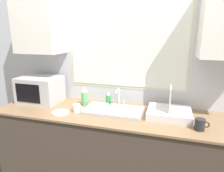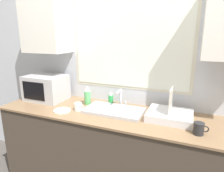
# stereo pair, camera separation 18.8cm
# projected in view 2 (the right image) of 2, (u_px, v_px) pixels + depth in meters

# --- Properties ---
(countertop) EXTENTS (2.50, 0.66, 0.93)m
(countertop) POSITION_uv_depth(u_px,v_px,m) (118.00, 155.00, 2.08)
(countertop) COLOR #42382D
(countertop) RESTS_ON ground_plane
(wall_back) EXTENTS (6.00, 0.38, 2.60)m
(wall_back) POSITION_uv_depth(u_px,v_px,m) (129.00, 63.00, 2.12)
(wall_back) COLOR silver
(wall_back) RESTS_ON ground_plane
(sink_basin) EXTENTS (0.58, 0.32, 0.03)m
(sink_basin) POSITION_uv_depth(u_px,v_px,m) (114.00, 110.00, 1.99)
(sink_basin) COLOR #B2B2B7
(sink_basin) RESTS_ON countertop
(faucet) EXTENTS (0.08, 0.15, 0.19)m
(faucet) POSITION_uv_depth(u_px,v_px,m) (120.00, 97.00, 2.12)
(faucet) COLOR #B7B7BC
(faucet) RESTS_ON countertop
(microwave) EXTENTS (0.45, 0.34, 0.29)m
(microwave) POSITION_uv_depth(u_px,v_px,m) (46.00, 88.00, 2.34)
(microwave) COLOR #B2B2B7
(microwave) RESTS_ON countertop
(dish_rack) EXTENTS (0.40, 0.34, 0.29)m
(dish_rack) POSITION_uv_depth(u_px,v_px,m) (170.00, 115.00, 1.82)
(dish_rack) COLOR silver
(dish_rack) RESTS_ON countertop
(spray_bottle) EXTENTS (0.07, 0.07, 0.21)m
(spray_bottle) POSITION_uv_depth(u_px,v_px,m) (87.00, 96.00, 2.19)
(spray_bottle) COLOR #59B266
(spray_bottle) RESTS_ON countertop
(soap_bottle) EXTENTS (0.05, 0.05, 0.14)m
(soap_bottle) POSITION_uv_depth(u_px,v_px,m) (111.00, 100.00, 2.18)
(soap_bottle) COLOR #268C3F
(soap_bottle) RESTS_ON countertop
(mug_near_sink) EXTENTS (0.11, 0.08, 0.08)m
(mug_near_sink) POSITION_uv_depth(u_px,v_px,m) (78.00, 107.00, 2.02)
(mug_near_sink) COLOR white
(mug_near_sink) RESTS_ON countertop
(mug_by_rack) EXTENTS (0.11, 0.08, 0.10)m
(mug_by_rack) POSITION_uv_depth(u_px,v_px,m) (199.00, 129.00, 1.54)
(mug_by_rack) COLOR #262628
(mug_by_rack) RESTS_ON countertop
(small_plate) EXTENTS (0.17, 0.17, 0.01)m
(small_plate) POSITION_uv_depth(u_px,v_px,m) (62.00, 111.00, 2.01)
(small_plate) COLOR silver
(small_plate) RESTS_ON countertop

